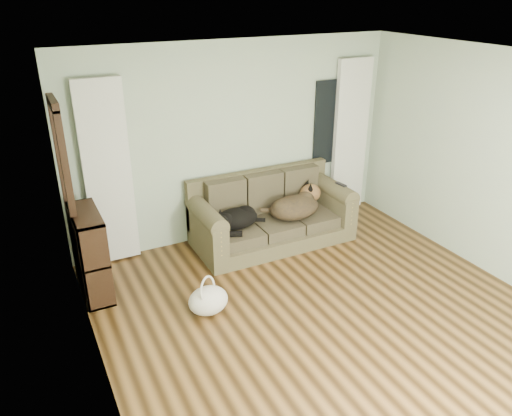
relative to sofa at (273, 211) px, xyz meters
name	(u,v)px	position (x,y,z in m)	size (l,w,h in m)	color
floor	(340,329)	(-0.28, -1.97, -0.45)	(5.00, 5.00, 0.00)	#301E0C
ceiling	(363,66)	(-0.28, -1.97, 2.15)	(5.00, 5.00, 0.00)	white
wall_back	(236,142)	(-0.28, 0.53, 0.85)	(4.50, 0.04, 2.60)	#A7BC9C
wall_left	(97,272)	(-2.53, -1.97, 0.85)	(0.04, 5.00, 2.60)	#A7BC9C
curtain_left	(108,175)	(-1.98, 0.45, 0.70)	(0.55, 0.08, 2.25)	silver
curtain_right	(350,137)	(1.52, 0.45, 0.70)	(0.55, 0.08, 2.25)	silver
window_pane	(329,122)	(1.17, 0.50, 0.95)	(0.50, 0.03, 1.20)	black
door_casing	(69,201)	(-2.48, 0.07, 0.60)	(0.07, 0.60, 2.10)	black
sofa	(273,211)	(0.00, 0.00, 0.00)	(2.09, 0.90, 0.86)	brown
dog_black_lab	(234,219)	(-0.58, -0.04, 0.03)	(0.59, 0.41, 0.25)	black
dog_shepherd	(296,206)	(0.31, -0.08, 0.04)	(0.73, 0.52, 0.32)	black
tv_remote	(341,184)	(0.94, -0.18, 0.28)	(0.05, 0.18, 0.02)	black
tote_bag	(208,300)	(-1.38, -1.12, -0.29)	(0.43, 0.33, 0.31)	beige
bookshelf	(90,253)	(-2.37, -0.16, 0.05)	(0.30, 0.79, 0.99)	black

